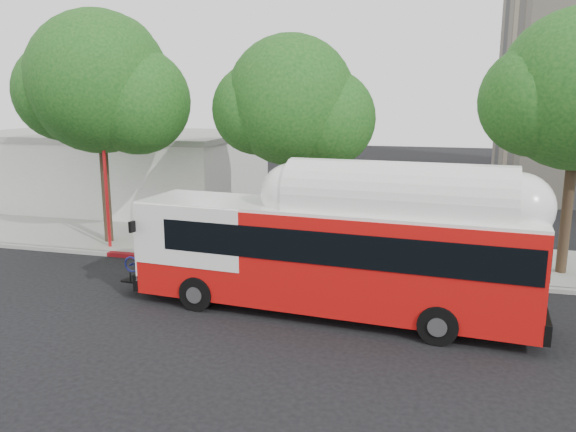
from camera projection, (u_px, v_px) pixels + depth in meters
name	position (u px, v px, depth m)	size (l,w,h in m)	color
ground	(271.00, 309.00, 16.81)	(120.00, 120.00, 0.00)	black
sidewalk	(317.00, 251.00, 22.93)	(60.00, 5.00, 0.15)	gray
curb_strip	(302.00, 269.00, 20.48)	(60.00, 0.30, 0.15)	gray
red_curb_segment	(225.00, 263.00, 21.25)	(10.00, 0.32, 0.16)	maroon
street_tree_left	(110.00, 88.00, 22.89)	(6.67, 5.80, 9.74)	#2D2116
street_tree_mid	(301.00, 106.00, 21.47)	(5.75, 5.00, 8.62)	#2D2116
low_commercial_bldg	(113.00, 168.00, 33.18)	(16.20, 10.20, 4.25)	silver
transit_bus	(332.00, 257.00, 16.20)	(12.48, 3.41, 3.65)	red
signal_pole	(107.00, 194.00, 22.92)	(0.13, 0.44, 4.63)	red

